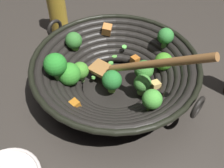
# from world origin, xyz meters

# --- Properties ---
(ground_plane) EXTENTS (4.00, 4.00, 0.00)m
(ground_plane) POSITION_xyz_m (0.00, 0.00, 0.00)
(ground_plane) COLOR #332D28
(wok) EXTENTS (0.43, 0.43, 0.24)m
(wok) POSITION_xyz_m (-0.00, 0.00, 0.07)
(wok) COLOR black
(wok) RESTS_ON ground
(cooking_oil_bottle) EXTENTS (0.06, 0.06, 0.19)m
(cooking_oil_bottle) POSITION_xyz_m (0.32, 0.07, 0.08)
(cooking_oil_bottle) COLOR gold
(cooking_oil_bottle) RESTS_ON ground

